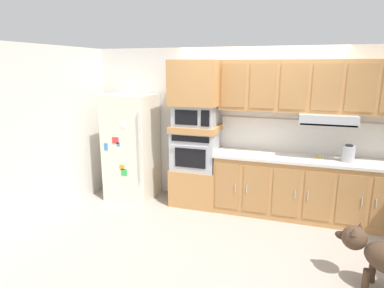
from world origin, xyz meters
The scene contains 16 objects.
ground_plane centered at (0.00, 0.00, 0.00)m, with size 9.60×9.60×0.00m, color #9E9389.
back_kitchen_wall centered at (0.00, 1.11, 1.25)m, with size 6.20×0.12×2.50m, color silver.
side_panel_left centered at (-2.80, 0.00, 1.25)m, with size 0.12×7.10×2.50m, color silver.
refrigerator centered at (-2.02, 0.68, 0.88)m, with size 0.76×0.73×1.76m.
oven_base_cabinet centered at (-0.90, 0.75, 0.30)m, with size 0.74×0.62×0.60m, color #B77F47.
built_in_oven centered at (-0.90, 0.75, 0.90)m, with size 0.70×0.62×0.60m.
appliance_mid_shelf centered at (-0.90, 0.75, 1.25)m, with size 0.74×0.62×0.10m, color #B77F47.
microwave centered at (-0.90, 0.75, 1.46)m, with size 0.64×0.54×0.32m.
appliance_upper_cabinet centered at (-0.90, 0.75, 1.96)m, with size 0.74×0.62×0.68m, color #B77F47.
lower_cabinet_run centered at (0.95, 0.75, 0.44)m, with size 2.97×0.63×0.88m.
countertop_slab centered at (0.95, 0.75, 0.90)m, with size 3.01×0.64×0.04m, color beige.
backsplash_panel centered at (0.95, 1.04, 1.17)m, with size 3.01×0.02×0.50m, color silver.
upper_cabinet_with_hood centered at (0.96, 0.87, 1.90)m, with size 2.97×0.48×0.88m.
screwdriver centered at (0.95, 0.79, 0.93)m, with size 0.16×0.15×0.03m.
electric_kettle centered at (1.31, 0.70, 1.03)m, with size 0.17×0.17×0.24m.
dog centered at (1.50, -0.78, 0.39)m, with size 0.89×0.56×0.62m.
Camera 1 is at (0.63, -4.14, 2.21)m, focal length 30.90 mm.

